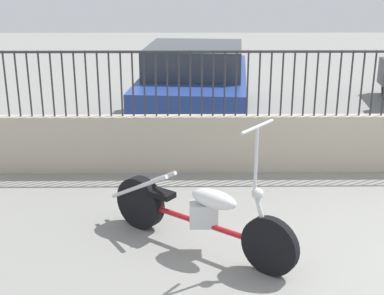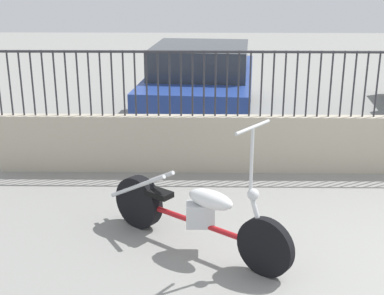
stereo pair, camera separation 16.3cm
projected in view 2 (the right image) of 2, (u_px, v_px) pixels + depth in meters
name	position (u px, v px, depth m)	size (l,w,h in m)	color
low_wall	(382.00, 145.00, 7.35)	(10.58, 0.18, 0.80)	#B2A893
motorcycle_red	(188.00, 212.00, 5.37)	(1.84, 1.47, 1.41)	black
car_blue	(201.00, 81.00, 10.10)	(2.29, 4.34, 1.38)	black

